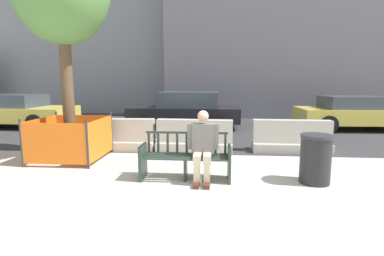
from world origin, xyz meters
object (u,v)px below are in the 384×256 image
object	(u,v)px
street_bench	(186,159)
car_taxi_near	(13,110)
jersey_barrier_centre	(195,138)
car_sedan_mid	(353,113)
jersey_barrier_right	(291,139)
car_sedan_far	(186,110)
jersey_barrier_left	(118,137)
construction_fence	(71,137)
seated_person	(203,144)
trash_bin	(315,159)

from	to	relation	value
street_bench	car_taxi_near	distance (m)	9.47
jersey_barrier_centre	car_sedan_mid	bearing A→B (deg)	34.46
car_taxi_near	jersey_barrier_centre	bearing A→B (deg)	-24.73
jersey_barrier_centre	jersey_barrier_right	bearing A→B (deg)	2.98
car_taxi_near	car_sedan_far	distance (m)	6.89
jersey_barrier_left	car_sedan_mid	distance (m)	8.75
car_sedan_mid	car_sedan_far	size ratio (longest dim) A/B	0.96
jersey_barrier_left	construction_fence	distance (m)	1.35
seated_person	car_taxi_near	world-z (taller)	seated_person
construction_fence	car_sedan_mid	world-z (taller)	car_sedan_mid
seated_person	car_sedan_far	world-z (taller)	car_sedan_far
seated_person	jersey_barrier_right	xyz separation A→B (m)	(2.22, 2.50, -0.35)
street_bench	trash_bin	bearing A→B (deg)	-0.49
trash_bin	car_taxi_near	bearing A→B (deg)	149.67
jersey_barrier_centre	seated_person	bearing A→B (deg)	-82.16
trash_bin	car_sedan_far	bearing A→B (deg)	115.54
car_taxi_near	car_sedan_far	xyz separation A→B (m)	(6.88, 0.52, 0.04)
jersey_barrier_left	construction_fence	world-z (taller)	construction_fence
street_bench	jersey_barrier_right	xyz separation A→B (m)	(2.54, 2.44, -0.06)
street_bench	jersey_barrier_right	distance (m)	3.52
car_sedan_far	trash_bin	size ratio (longest dim) A/B	4.84
seated_person	jersey_barrier_right	size ratio (longest dim) A/B	0.65
car_sedan_mid	car_taxi_near	bearing A→B (deg)	-177.96
jersey_barrier_centre	car_sedan_far	xyz separation A→B (m)	(-0.63, 3.98, 0.37)
jersey_barrier_centre	car_taxi_near	world-z (taller)	car_taxi_near
jersey_barrier_right	trash_bin	world-z (taller)	trash_bin
car_sedan_mid	trash_bin	world-z (taller)	car_sedan_mid
seated_person	trash_bin	world-z (taller)	seated_person
jersey_barrier_left	car_sedan_mid	world-z (taller)	car_sedan_mid
car_sedan_far	trash_bin	bearing A→B (deg)	-64.46
seated_person	jersey_barrier_right	world-z (taller)	seated_person
car_taxi_near	trash_bin	distance (m)	11.46
street_bench	car_sedan_mid	xyz separation A→B (m)	(5.73, 6.24, 0.25)
construction_fence	car_sedan_mid	xyz separation A→B (m)	(8.59, 5.02, 0.12)
construction_fence	car_sedan_mid	bearing A→B (deg)	30.29
street_bench	jersey_barrier_right	world-z (taller)	street_bench
street_bench	car_taxi_near	xyz separation A→B (m)	(-7.51, 5.77, 0.28)
street_bench	jersey_barrier_centre	world-z (taller)	street_bench
seated_person	jersey_barrier_left	distance (m)	3.40
seated_person	trash_bin	xyz separation A→B (m)	(2.05, 0.04, -0.24)
seated_person	street_bench	bearing A→B (deg)	170.17
trash_bin	car_sedan_mid	bearing A→B (deg)	61.87
jersey_barrier_left	car_sedan_mid	xyz separation A→B (m)	(7.82, 3.92, 0.31)
jersey_barrier_left	jersey_barrier_right	distance (m)	4.64
street_bench	seated_person	distance (m)	0.44
jersey_barrier_centre	jersey_barrier_left	world-z (taller)	same
jersey_barrier_left	car_taxi_near	bearing A→B (deg)	147.50
jersey_barrier_right	construction_fence	world-z (taller)	construction_fence
jersey_barrier_right	car_sedan_mid	size ratio (longest dim) A/B	0.48
car_sedan_far	street_bench	bearing A→B (deg)	-84.25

